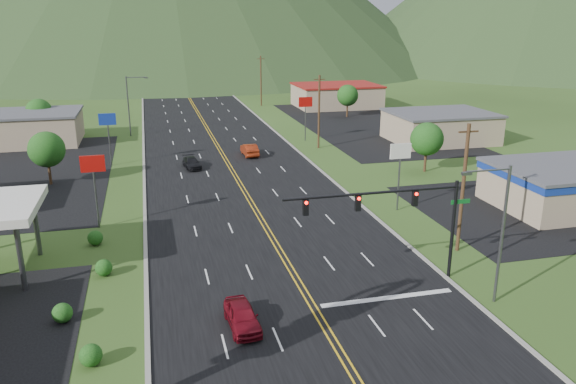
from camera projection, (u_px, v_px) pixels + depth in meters
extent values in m
cylinder|color=black|center=(453.00, 230.00, 38.41)|extent=(0.24, 0.24, 7.00)
cylinder|color=black|center=(373.00, 193.00, 36.10)|extent=(12.00, 0.18, 0.18)
cube|color=#0C591E|center=(461.00, 202.00, 37.91)|extent=(1.40, 0.06, 0.30)
cube|color=black|center=(415.00, 198.00, 36.97)|extent=(0.35, 0.28, 1.05)
sphere|color=#FF0C05|center=(417.00, 194.00, 36.70)|extent=(0.22, 0.22, 0.22)
cube|color=black|center=(358.00, 203.00, 36.04)|extent=(0.35, 0.28, 1.05)
sphere|color=#FF0C05|center=(359.00, 199.00, 35.77)|extent=(0.22, 0.22, 0.22)
cube|color=black|center=(306.00, 207.00, 35.23)|extent=(0.35, 0.28, 1.05)
sphere|color=#FF0C05|center=(306.00, 203.00, 34.96)|extent=(0.22, 0.22, 0.22)
cylinder|color=#59595E|center=(502.00, 236.00, 34.64)|extent=(0.20, 0.20, 9.00)
cylinder|color=#59595E|center=(489.00, 170.00, 33.03)|extent=(2.88, 0.12, 0.12)
cube|color=#59595E|center=(467.00, 174.00, 32.72)|extent=(0.60, 0.25, 0.18)
cylinder|color=#59595E|center=(128.00, 106.00, 84.74)|extent=(0.20, 0.20, 9.00)
cylinder|color=#59595E|center=(136.00, 77.00, 83.79)|extent=(2.88, 0.12, 0.12)
cube|color=#59595E|center=(146.00, 78.00, 84.15)|extent=(0.60, 0.25, 0.18)
cylinder|color=#59595E|center=(20.00, 255.00, 36.73)|extent=(0.36, 0.36, 5.00)
cylinder|color=#59595E|center=(36.00, 224.00, 42.28)|extent=(0.36, 0.36, 5.00)
cube|color=tan|center=(13.00, 129.00, 79.89)|extent=(18.00, 11.00, 4.20)
cube|color=#4C4C51|center=(11.00, 114.00, 79.22)|extent=(18.40, 11.40, 0.30)
cube|color=tan|center=(576.00, 187.00, 53.60)|extent=(15.00, 10.00, 3.80)
cube|color=tan|center=(440.00, 128.00, 81.80)|extent=(14.00, 11.00, 4.00)
cube|color=#4C4C51|center=(441.00, 113.00, 81.16)|extent=(14.40, 11.40, 0.30)
cube|color=tan|center=(336.00, 96.00, 113.25)|extent=(16.00, 12.00, 4.20)
cube|color=maroon|center=(337.00, 85.00, 112.58)|extent=(16.40, 12.40, 0.30)
cylinder|color=#59595E|center=(96.00, 200.00, 47.84)|extent=(0.16, 0.16, 5.00)
cube|color=#A60C09|center=(93.00, 164.00, 46.88)|extent=(2.00, 0.18, 1.40)
cylinder|color=#59595E|center=(110.00, 145.00, 68.21)|extent=(0.16, 0.16, 5.00)
cube|color=navy|center=(107.00, 119.00, 67.25)|extent=(2.00, 0.18, 1.40)
cylinder|color=#59595E|center=(399.00, 185.00, 52.25)|extent=(0.16, 0.16, 5.00)
cube|color=white|center=(401.00, 151.00, 51.30)|extent=(2.00, 0.18, 1.40)
cylinder|color=#59595E|center=(305.00, 124.00, 81.88)|extent=(0.16, 0.16, 5.00)
cube|color=#A60C09|center=(306.00, 102.00, 80.92)|extent=(2.00, 0.18, 1.40)
cylinder|color=#382314|center=(49.00, 171.00, 60.63)|extent=(0.30, 0.30, 3.00)
sphere|color=#123E11|center=(47.00, 149.00, 59.92)|extent=(3.84, 3.84, 3.84)
cylinder|color=#382314|center=(41.00, 128.00, 84.47)|extent=(0.30, 0.30, 3.00)
sphere|color=#123E11|center=(39.00, 112.00, 83.75)|extent=(3.84, 3.84, 3.84)
cylinder|color=#382314|center=(425.00, 159.00, 65.75)|extent=(0.30, 0.30, 3.00)
sphere|color=#123E11|center=(427.00, 139.00, 65.03)|extent=(3.84, 3.84, 3.84)
cylinder|color=#382314|center=(347.00, 109.00, 101.85)|extent=(0.30, 0.30, 3.00)
sphere|color=#123E11|center=(348.00, 95.00, 101.14)|extent=(3.84, 3.84, 3.84)
cylinder|color=#382314|center=(463.00, 189.00, 42.36)|extent=(0.28, 0.28, 10.00)
cube|color=#382314|center=(468.00, 132.00, 41.05)|extent=(1.60, 0.12, 0.12)
cylinder|color=#382314|center=(319.00, 112.00, 76.62)|extent=(0.28, 0.28, 10.00)
cube|color=#382314|center=(319.00, 79.00, 75.30)|extent=(1.60, 0.12, 0.12)
cylinder|color=#382314|center=(261.00, 81.00, 113.65)|extent=(0.28, 0.28, 10.00)
cube|color=#382314|center=(261.00, 59.00, 112.33)|extent=(1.60, 0.12, 0.12)
cylinder|color=#382314|center=(231.00, 65.00, 150.68)|extent=(0.28, 0.28, 10.00)
cube|color=#382314|center=(231.00, 48.00, 149.36)|extent=(1.60, 0.12, 0.12)
imported|color=maroon|center=(242.00, 317.00, 32.73)|extent=(1.91, 4.28, 1.43)
imported|color=black|center=(192.00, 163.00, 67.39)|extent=(2.24, 4.46, 1.24)
imported|color=maroon|center=(250.00, 150.00, 73.46)|extent=(1.77, 4.76, 1.55)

